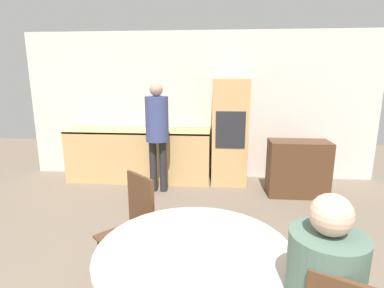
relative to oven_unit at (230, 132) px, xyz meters
name	(u,v)px	position (x,y,z in m)	size (l,w,h in m)	color
wall_back	(199,106)	(-0.55, 0.34, 0.40)	(6.28, 0.05, 2.60)	silver
kitchen_counter	(139,154)	(-1.59, -0.01, -0.43)	(2.50, 0.60, 0.91)	tan
oven_unit	(230,132)	(0.00, 0.00, 0.00)	(0.60, 0.59, 1.79)	tan
sideboard	(298,168)	(1.05, -0.50, -0.46)	(0.91, 0.45, 0.87)	#51331E
dining_table	(195,282)	(-0.35, -3.36, -0.39)	(1.28, 1.28, 0.75)	#51331E
chair_far_left	(133,224)	(-0.95, -2.68, -0.35)	(0.57, 0.57, 0.98)	#51331E
person_standing	(157,126)	(-1.15, -0.53, 0.18)	(0.36, 0.36, 1.74)	#262628
cup	(215,246)	(-0.22, -3.37, -0.11)	(0.06, 0.06, 0.08)	silver
bowl_near	(211,238)	(-0.24, -3.24, -0.13)	(0.13, 0.13, 0.04)	silver
bowl_centre	(200,226)	(-0.33, -3.08, -0.13)	(0.17, 0.17, 0.05)	white
bowl_far	(237,220)	(-0.06, -2.97, -0.13)	(0.16, 0.16, 0.04)	white
salt_shaker	(224,224)	(-0.16, -3.09, -0.11)	(0.03, 0.03, 0.09)	white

